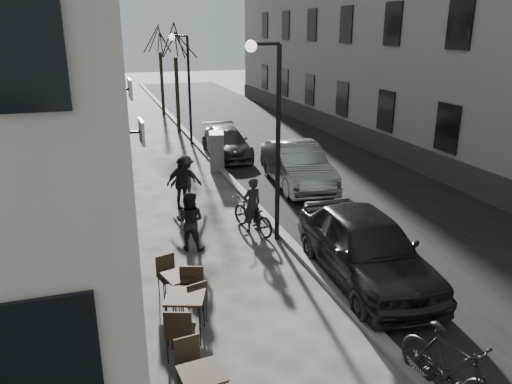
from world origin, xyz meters
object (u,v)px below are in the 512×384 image
car_mid (297,165)px  pedestrian_near (190,221)px  utility_cabinet (217,151)px  pedestrian_far (181,183)px  pedestrian_mid (186,179)px  car_near (366,247)px  car_far (226,143)px  bistro_set_c (181,288)px  moped (450,368)px  bistro_set_b (186,311)px  tree_far (159,39)px  bicycle (252,215)px  streetlamp_far (185,77)px  streetlamp_near (272,122)px  tree_near (175,42)px

car_mid → pedestrian_near: bearing=-133.2°
utility_cabinet → pedestrian_far: pedestrian_far is taller
pedestrian_mid → car_near: (2.82, -6.40, 0.02)m
pedestrian_near → pedestrian_mid: bearing=-70.8°
car_near → car_mid: size_ratio=1.01×
car_far → car_near: bearing=-86.5°
bistro_set_c → moped: 5.09m
bistro_set_b → pedestrian_far: 6.86m
tree_far → bicycle: size_ratio=3.20×
bistro_set_c → car_far: car_far is taller
bistro_set_c → utility_cabinet: utility_cabinet is taller
bicycle → pedestrian_near: 1.97m
utility_cabinet → bistro_set_b: bearing=-94.2°
bistro_set_c → car_mid: (5.30, 6.89, 0.30)m
pedestrian_mid → moped: pedestrian_mid is taller
streetlamp_far → pedestrian_far: size_ratio=3.12×
streetlamp_far → moped: (0.52, -18.49, -2.58)m
pedestrian_mid → car_mid: size_ratio=0.34×
pedestrian_mid → utility_cabinet: bearing=-114.3°
streetlamp_near → moped: bearing=-85.4°
tree_near → pedestrian_near: size_ratio=3.76×
streetlamp_near → car_far: size_ratio=1.21×
bicycle → pedestrian_mid: 3.25m
tree_near → bistro_set_b: tree_near is taller
car_far → moped: 15.62m
pedestrian_far → car_near: bearing=-78.8°
moped → streetlamp_near: bearing=83.8°
tree_near → streetlamp_near: bearing=-90.3°
pedestrian_far → moped: (2.33, -9.63, -0.23)m
bistro_set_c → bicycle: 4.24m
pedestrian_mid → pedestrian_near: bearing=85.0°
streetlamp_far → car_far: 4.02m
bistro_set_c → pedestrian_near: bearing=59.7°
pedestrian_mid → car_near: size_ratio=0.33×
pedestrian_near → tree_far: bearing=-68.1°
pedestrian_near → pedestrian_mid: pedestrian_mid is taller
car_near → bistro_set_c: bearing=-177.1°
bistro_set_b → car_mid: (5.37, 7.86, 0.25)m
pedestrian_near → car_far: bearing=-82.1°
car_far → moped: size_ratio=2.17×
streetlamp_near → pedestrian_near: (-2.12, 0.08, -2.40)m
tree_near → bistro_set_c: (-2.90, -17.66, -4.21)m
utility_cabinet → moped: utility_cabinet is taller
car_mid → bistro_set_b: bearing=-119.7°
pedestrian_mid → pedestrian_far: (-0.24, -0.56, 0.04)m
bistro_set_c → pedestrian_mid: bearing=63.1°
bistro_set_b → car_mid: 9.52m
bicycle → car_mid: bearing=-145.4°
pedestrian_mid → car_far: (2.74, 5.43, -0.16)m
pedestrian_mid → streetlamp_near: bearing=116.6°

